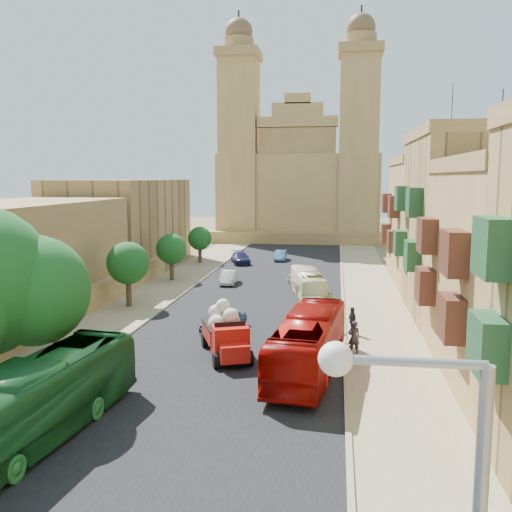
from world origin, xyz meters
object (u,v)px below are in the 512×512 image
(street_tree_d, at_px, (200,239))
(car_dkblue, at_px, (240,258))
(olive_pickup, at_px, (314,314))
(car_white_b, at_px, (302,275))
(street_tree_b, at_px, (128,263))
(pedestrian_a, at_px, (354,338))
(bus_red_east, at_px, (308,343))
(car_white_a, at_px, (229,277))
(car_blue_a, at_px, (223,320))
(bus_green_north, at_px, (38,400))
(street_tree_a, at_px, (54,293))
(car_cream, at_px, (318,295))
(red_truck, at_px, (226,332))
(car_blue_b, at_px, (281,256))
(church, at_px, (300,182))
(bus_cream_east, at_px, (308,283))
(pedestrian_c, at_px, (352,321))
(street_tree_c, at_px, (171,249))

(street_tree_d, height_order, car_dkblue, street_tree_d)
(olive_pickup, xyz_separation_m, car_white_b, (-1.89, 16.91, -0.11))
(street_tree_b, xyz_separation_m, pedestrian_a, (17.50, -10.14, -2.50))
(bus_red_east, height_order, car_white_a, bus_red_east)
(car_white_a, xyz_separation_m, pedestrian_a, (11.44, -20.88, 0.35))
(car_blue_a, bearing_deg, car_white_b, 99.60)
(bus_green_north, height_order, car_white_b, bus_green_north)
(bus_green_north, distance_m, pedestrian_a, 17.99)
(pedestrian_a, bearing_deg, street_tree_a, -9.22)
(street_tree_a, height_order, car_cream, street_tree_a)
(olive_pickup, height_order, car_blue_a, olive_pickup)
(street_tree_d, height_order, olive_pickup, street_tree_d)
(red_truck, relative_size, car_blue_b, 1.53)
(church, height_order, olive_pickup, church)
(bus_red_east, bearing_deg, car_blue_a, -44.86)
(bus_cream_east, distance_m, car_dkblue, 20.45)
(bus_green_north, bearing_deg, church, 92.82)
(car_cream, relative_size, car_white_b, 1.17)
(bus_green_north, relative_size, car_white_a, 2.98)
(car_white_b, height_order, car_blue_b, car_white_b)
(street_tree_a, height_order, car_blue_b, street_tree_a)
(car_blue_a, xyz_separation_m, car_dkblue, (-3.92, 29.92, -0.00))
(car_white_b, bearing_deg, car_cream, 121.27)
(street_tree_a, relative_size, pedestrian_a, 2.66)
(car_cream, height_order, car_dkblue, car_dkblue)
(car_cream, relative_size, pedestrian_c, 2.63)
(street_tree_b, relative_size, car_blue_b, 1.38)
(street_tree_d, relative_size, bus_red_east, 0.39)
(car_dkblue, bearing_deg, car_blue_b, 19.31)
(red_truck, height_order, pedestrian_c, red_truck)
(street_tree_c, relative_size, car_white_a, 1.22)
(olive_pickup, xyz_separation_m, car_blue_b, (-5.46, 31.26, -0.19))
(car_cream, bearing_deg, red_truck, 59.00)
(car_blue_b, bearing_deg, pedestrian_c, -76.39)
(street_tree_b, xyz_separation_m, bus_red_east, (15.02, -13.67, -1.92))
(street_tree_c, height_order, car_blue_a, street_tree_c)
(street_tree_c, height_order, pedestrian_a, street_tree_c)
(bus_cream_east, height_order, car_cream, bus_cream_east)
(street_tree_c, bearing_deg, car_blue_a, -63.67)
(street_tree_c, distance_m, bus_green_north, 35.38)
(bus_green_north, height_order, car_dkblue, bus_green_north)
(car_white_a, height_order, car_white_b, car_white_b)
(car_blue_a, distance_m, car_blue_b, 33.27)
(bus_red_east, height_order, car_cream, bus_red_east)
(street_tree_b, distance_m, bus_red_east, 20.40)
(bus_cream_east, distance_m, pedestrian_c, 11.93)
(street_tree_b, bearing_deg, street_tree_c, 90.00)
(street_tree_c, bearing_deg, street_tree_d, 90.00)
(olive_pickup, distance_m, pedestrian_c, 3.15)
(street_tree_a, height_order, car_dkblue, street_tree_a)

